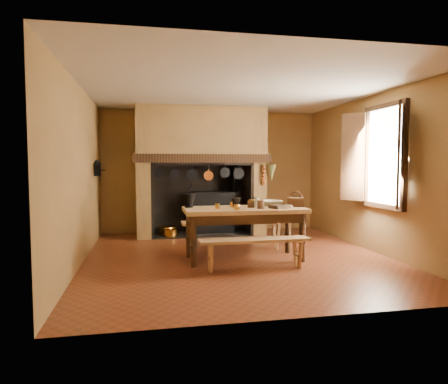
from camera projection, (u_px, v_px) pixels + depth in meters
The scene contains 28 objects.
floor at pixel (237, 257), 6.75m from camera, with size 5.50×5.50×0.00m, color maroon.
ceiling at pixel (237, 89), 6.56m from camera, with size 5.50×5.50×0.00m, color silver.
back_wall at pixel (211, 171), 9.35m from camera, with size 5.00×0.02×2.80m, color olive.
wall_left at pixel (80, 175), 6.17m from camera, with size 0.02×5.50×2.80m, color olive.
wall_right at pixel (373, 174), 7.13m from camera, with size 0.02×5.50×2.80m, color olive.
wall_front at pixel (299, 181), 3.96m from camera, with size 5.00×0.02×2.80m, color olive.
chimney_breast at pixel (201, 153), 8.83m from camera, with size 2.95×0.96×2.80m.
iron_range at pixel (211, 212), 9.11m from camera, with size 1.12×0.55×1.60m.
hearth_pans at pixel (167, 232), 8.72m from camera, with size 0.51×0.62×0.20m.
hanging_pans at pixel (202, 174), 8.36m from camera, with size 1.92×0.29×0.27m.
onion_string at pixel (264, 175), 8.60m from camera, with size 0.12×0.10×0.46m, color #914D1A, non-canonical shape.
herb_bunch at pixel (272, 173), 8.63m from camera, with size 0.20×0.20×0.35m, color brown.
window at pixel (379, 156), 6.69m from camera, with size 0.39×1.75×1.76m.
wall_coffee_mill at pixel (97, 167), 7.70m from camera, with size 0.23×0.16×0.31m.
work_table at pixel (244, 216), 6.53m from camera, with size 1.97×0.88×0.85m.
bench_front at pixel (255, 246), 5.91m from camera, with size 1.66×0.29×0.47m.
bench_back at pixel (235, 228), 7.24m from camera, with size 1.93×0.34×0.54m.
mortar_large at pixel (189, 200), 6.57m from camera, with size 0.23×0.23×0.39m.
mortar_small at pixel (236, 202), 6.55m from camera, with size 0.16×0.16×0.28m.
coffee_grinder at pixel (251, 204), 6.56m from camera, with size 0.16×0.13×0.17m.
brass_mug_a at pixel (217, 206), 6.36m from camera, with size 0.08×0.08×0.09m, color #C6862D.
brass_mug_b at pixel (232, 205), 6.60m from camera, with size 0.08×0.08×0.09m, color #C6862D.
mixing_bowl at pixel (271, 203), 6.87m from camera, with size 0.36×0.36×0.09m, color beige.
stoneware_crock at pixel (261, 205), 6.37m from camera, with size 0.11×0.11×0.14m, color #512E1E.
glass_jar at pixel (257, 202), 6.63m from camera, with size 0.09×0.09×0.16m, color beige.
wicker_basket at pixel (295, 202), 6.69m from camera, with size 0.32×0.27×0.26m.
wooden_tray at pixel (281, 207), 6.45m from camera, with size 0.32×0.23×0.05m, color #361F11.
brass_cup at pixel (237, 207), 6.20m from camera, with size 0.11×0.11×0.09m, color #C6862D.
Camera 1 is at (-1.49, -6.49, 1.57)m, focal length 32.00 mm.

